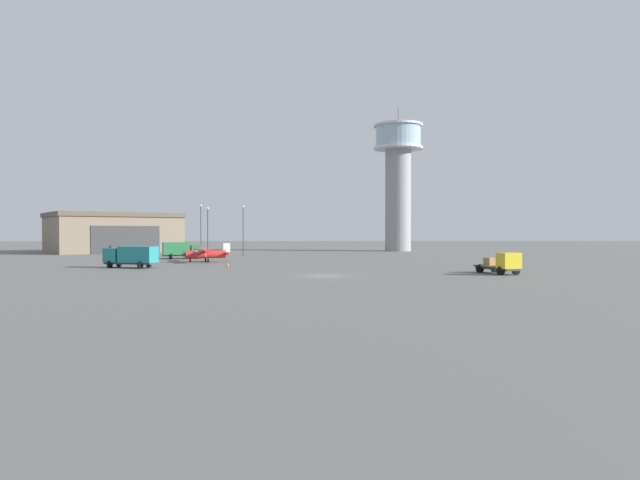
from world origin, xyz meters
name	(u,v)px	position (x,y,z in m)	size (l,w,h in m)	color
ground_plane	(325,276)	(0.00, 0.00, 0.00)	(400.00, 400.00, 0.00)	#60605E
control_tower	(398,173)	(19.94, 72.47, 19.03)	(11.81, 11.81, 34.71)	gray
hangar	(113,233)	(-47.60, 68.72, 4.53)	(34.58, 32.94, 9.03)	#7A6B56
airplane_red	(206,253)	(-17.97, 26.39, 1.39)	(7.83, 9.90, 2.98)	red
truck_box_teal	(131,256)	(-25.44, 13.17, 1.64)	(7.46, 4.30, 2.87)	#38383D
truck_box_green	(181,250)	(-24.31, 36.73, 1.62)	(7.08, 4.48, 2.91)	#38383D
truck_flatbed_yellow	(502,264)	(20.26, 1.54, 1.22)	(4.18, 6.30, 2.51)	#38383D
light_post_west	(201,225)	(-24.17, 53.69, 6.07)	(0.44, 0.44, 10.40)	#38383D
light_post_east	(243,226)	(-14.57, 46.68, 5.81)	(0.44, 0.44, 9.90)	#38383D
light_post_north	(208,228)	(-20.95, 43.93, 5.57)	(0.44, 0.44, 9.44)	#38383D
traffic_cone_near_left	(228,265)	(-12.84, 14.79, 0.34)	(0.36, 0.36, 0.68)	black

